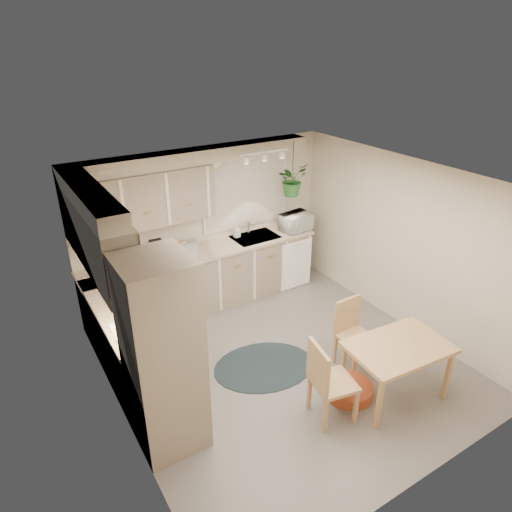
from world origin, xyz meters
name	(u,v)px	position (x,y,z in m)	size (l,w,h in m)	color
floor	(282,363)	(0.00, 0.00, 0.00)	(4.20, 4.20, 0.00)	slate
ceiling	(288,183)	(0.00, 0.00, 2.40)	(4.20, 4.20, 0.00)	silver
wall_back	(206,224)	(0.00, 2.10, 1.20)	(4.00, 0.04, 2.40)	beige
wall_front	(432,388)	(0.00, -2.10, 1.20)	(4.00, 0.04, 2.40)	beige
wall_left	(115,335)	(-2.00, 0.00, 1.20)	(0.04, 4.20, 2.40)	beige
wall_right	(404,244)	(2.00, 0.00, 1.20)	(0.04, 4.20, 2.40)	beige
base_cab_left	(127,342)	(-1.70, 0.88, 0.45)	(0.60, 1.85, 0.90)	gray
base_cab_back	(205,279)	(-0.20, 1.80, 0.45)	(3.60, 0.60, 0.90)	gray
counter_left	(123,309)	(-1.69, 0.88, 0.92)	(0.64, 1.89, 0.04)	tan
counter_back	(204,251)	(-0.20, 1.79, 0.92)	(3.64, 0.64, 0.04)	tan
oven_stack	(163,357)	(-1.68, -0.38, 1.05)	(0.65, 0.65, 2.10)	gray
wall_oven_face	(194,346)	(-1.35, -0.38, 1.05)	(0.02, 0.56, 0.58)	white
upper_cab_left	(97,237)	(-1.82, 1.00, 1.83)	(0.35, 2.00, 0.75)	gray
upper_cab_back	(142,200)	(-1.00, 1.93, 1.83)	(2.00, 0.35, 0.75)	gray
soffit_left	(87,195)	(-1.85, 1.00, 2.30)	(0.30, 2.00, 0.20)	beige
soffit_back	(194,156)	(-0.20, 1.95, 2.30)	(3.60, 0.30, 0.20)	beige
cooktop	(140,331)	(-1.68, 0.30, 0.94)	(0.52, 0.58, 0.02)	white
range_hood	(133,295)	(-1.70, 0.30, 1.40)	(0.40, 0.60, 0.14)	white
window_blinds	(246,192)	(0.70, 2.07, 1.60)	(1.40, 0.02, 1.00)	silver
window_frame	(246,192)	(0.70, 2.08, 1.60)	(1.50, 0.02, 1.10)	silver
sink	(255,239)	(0.70, 1.80, 0.90)	(0.70, 0.48, 0.10)	#B3B7BB
dishwasher_front	(296,265)	(1.30, 1.49, 0.42)	(0.58, 0.01, 0.83)	white
track_light_bar	(264,152)	(0.70, 1.55, 2.33)	(0.80, 0.04, 0.04)	white
wall_clock	(213,160)	(0.15, 2.07, 2.18)	(0.30, 0.30, 0.03)	gold
dining_table	(395,370)	(0.77, -1.14, 0.35)	(1.12, 0.75, 0.71)	tan
chair_left	(334,381)	(-0.05, -1.01, 0.48)	(0.45, 0.45, 0.97)	tan
chair_back	(356,336)	(0.75, -0.50, 0.45)	(0.42, 0.42, 0.89)	tan
braided_rug	(264,366)	(-0.24, 0.07, 0.01)	(1.29, 0.97, 0.01)	black
pet_bed	(349,389)	(0.34, -0.87, 0.07)	(0.57, 0.57, 0.13)	#A43E20
microwave	(296,220)	(1.41, 1.70, 1.11)	(0.50, 0.28, 0.34)	white
soap_bottle	(237,234)	(0.45, 1.95, 0.99)	(0.09, 0.21, 0.09)	white
hanging_plant	(292,183)	(1.31, 1.70, 1.75)	(0.45, 0.50, 0.39)	#296628
coffee_maker	(157,251)	(-0.90, 1.80, 1.09)	(0.17, 0.21, 0.30)	black
toaster	(187,248)	(-0.45, 1.82, 1.03)	(0.31, 0.17, 0.19)	#B3B7BB
knife_block	(183,247)	(-0.50, 1.85, 1.04)	(0.09, 0.09, 0.20)	tan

